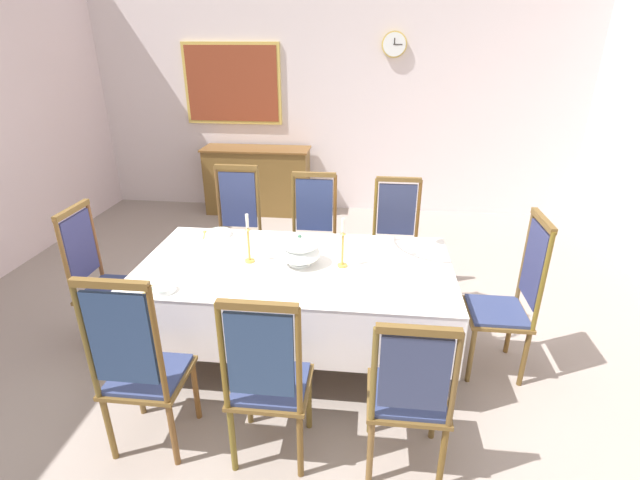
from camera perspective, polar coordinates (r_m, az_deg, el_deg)
ground at (r=3.89m, az=-2.42°, el=-12.54°), size 6.44×6.49×0.04m
back_wall at (r=6.43m, az=1.89°, el=18.16°), size 6.44×0.08×3.32m
dining_table at (r=3.39m, az=-2.99°, el=-4.10°), size 2.21×1.16×0.77m
tablecloth at (r=3.41m, az=-2.97°, el=-4.81°), size 2.23×1.18×0.45m
chair_south_a at (r=2.86m, az=-21.23°, el=-14.22°), size 0.44×0.42×1.20m
chair_north_a at (r=4.46m, az=-10.15°, el=1.12°), size 0.44×0.42×1.20m
chair_south_b at (r=2.65m, az=-6.44°, el=-16.56°), size 0.44×0.42×1.13m
chair_north_b at (r=4.32m, az=-0.89°, el=0.53°), size 0.44×0.42×1.15m
chair_south_c at (r=2.64m, az=10.85°, el=-17.93°), size 0.44×0.42×1.05m
chair_north_c at (r=4.30m, az=9.22°, el=-0.02°), size 0.44×0.42×1.13m
chair_head_west at (r=3.96m, az=-25.18°, el=-4.20°), size 0.42×0.44×1.14m
chair_head_east at (r=3.55m, az=22.22°, el=-6.57°), size 0.42×0.44×1.20m
soup_tureen at (r=3.30m, az=-2.48°, el=-1.24°), size 0.29×0.29×0.23m
candlestick_west at (r=3.36m, az=-8.74°, el=-0.35°), size 0.07×0.07×0.37m
candlestick_east at (r=3.25m, az=2.78°, el=-0.90°), size 0.07×0.07×0.37m
bowl_near_left at (r=3.91m, az=-12.26°, el=0.87°), size 0.20×0.20×0.04m
bowl_near_right at (r=3.16m, az=-18.58°, el=-5.63°), size 0.15×0.15×0.04m
spoon_primary at (r=3.98m, az=-13.97°, el=0.88°), size 0.06×0.17×0.01m
spoon_secondary at (r=3.23m, az=-20.00°, el=-5.49°), size 0.05×0.18×0.01m
sideboard at (r=6.52m, az=-7.63°, el=7.23°), size 1.44×0.48×0.90m
mounted_clock at (r=6.32m, az=9.09°, el=22.58°), size 0.31×0.06×0.31m
framed_painting at (r=6.62m, az=-10.69°, el=18.27°), size 1.30×0.05×1.04m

